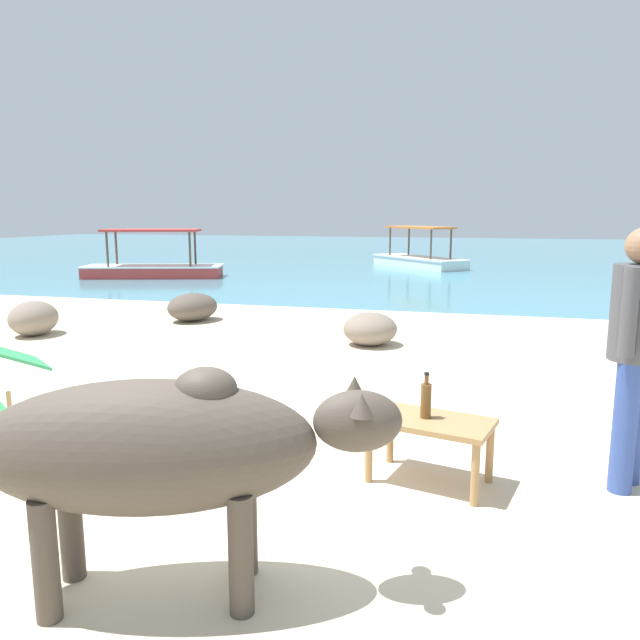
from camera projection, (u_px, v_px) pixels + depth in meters
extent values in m
cube|color=beige|center=(183.00, 470.00, 4.15)|extent=(18.00, 14.00, 0.04)
cube|color=teal|center=(435.00, 256.00, 25.08)|extent=(60.00, 36.00, 0.03)
cylinder|color=#4C4238|center=(246.00, 520.00, 2.89)|extent=(0.11, 0.11, 0.54)
cylinder|color=#4C4238|center=(241.00, 555.00, 2.59)|extent=(0.11, 0.11, 0.54)
cylinder|color=#4C4238|center=(71.00, 524.00, 2.84)|extent=(0.11, 0.11, 0.54)
cylinder|color=#4C4238|center=(45.00, 561.00, 2.55)|extent=(0.11, 0.11, 0.54)
ellipsoid|color=#4C4238|center=(147.00, 447.00, 2.64)|extent=(1.58, 0.98, 0.59)
ellipsoid|color=#4C4238|center=(358.00, 421.00, 2.67)|extent=(0.45, 0.35, 0.28)
cone|color=#4C4238|center=(354.00, 386.00, 2.79)|extent=(0.12, 0.12, 0.10)
cone|color=#4C4238|center=(362.00, 405.00, 2.51)|extent=(0.12, 0.12, 0.10)
ellipsoid|color=#4C4238|center=(205.00, 390.00, 2.61)|extent=(0.34, 0.31, 0.20)
cube|color=#A37A4C|center=(430.00, 422.00, 3.85)|extent=(0.84, 0.61, 0.04)
cylinder|color=#A37A4C|center=(490.00, 453.00, 3.88)|extent=(0.05, 0.05, 0.39)
cylinder|color=#A37A4C|center=(475.00, 474.00, 3.57)|extent=(0.05, 0.05, 0.39)
cylinder|color=#A37A4C|center=(390.00, 435.00, 4.20)|extent=(0.05, 0.05, 0.39)
cylinder|color=#A37A4C|center=(369.00, 453.00, 3.89)|extent=(0.05, 0.05, 0.39)
cylinder|color=brown|center=(426.00, 401.00, 3.84)|extent=(0.07, 0.07, 0.22)
cylinder|color=brown|center=(427.00, 380.00, 3.82)|extent=(0.03, 0.03, 0.06)
cylinder|color=black|center=(427.00, 374.00, 3.81)|extent=(0.03, 0.03, 0.02)
cylinder|color=#A37A4C|center=(10.00, 413.00, 4.74)|extent=(0.04, 0.04, 0.34)
cube|color=#339356|center=(13.00, 355.00, 4.93)|extent=(0.69, 0.68, 0.23)
cylinder|color=#334C99|center=(624.00, 428.00, 3.71)|extent=(0.14, 0.14, 0.82)
cylinder|color=#334C99|center=(633.00, 421.00, 3.85)|extent=(0.14, 0.14, 0.82)
cylinder|color=#4C4C51|center=(639.00, 313.00, 3.66)|extent=(0.32, 0.32, 0.58)
cylinder|color=#4C4C51|center=(629.00, 312.00, 3.50)|extent=(0.09, 0.09, 0.52)
ellipsoid|color=brown|center=(193.00, 307.00, 9.69)|extent=(0.94, 1.05, 0.44)
ellipsoid|color=gray|center=(34.00, 318.00, 8.55)|extent=(0.75, 0.86, 0.48)
ellipsoid|color=gray|center=(370.00, 329.00, 7.93)|extent=(0.95, 0.95, 0.43)
cube|color=#C63833|center=(153.00, 272.00, 16.49)|extent=(3.76, 2.07, 0.28)
cube|color=white|center=(153.00, 266.00, 16.47)|extent=(3.85, 2.14, 0.04)
cylinder|color=brown|center=(107.00, 250.00, 15.98)|extent=(0.06, 0.06, 0.95)
cylinder|color=brown|center=(116.00, 248.00, 16.74)|extent=(0.06, 0.06, 0.95)
cylinder|color=brown|center=(190.00, 250.00, 16.03)|extent=(0.06, 0.06, 0.95)
cylinder|color=brown|center=(195.00, 248.00, 16.79)|extent=(0.06, 0.06, 0.95)
cube|color=red|center=(151.00, 230.00, 16.30)|extent=(2.68, 1.61, 0.06)
cube|color=white|center=(419.00, 262.00, 19.67)|extent=(3.27, 3.38, 0.28)
cube|color=white|center=(419.00, 258.00, 19.64)|extent=(3.36, 3.47, 0.04)
cylinder|color=brown|center=(451.00, 245.00, 18.80)|extent=(0.06, 0.06, 0.95)
cylinder|color=brown|center=(431.00, 245.00, 18.44)|extent=(0.06, 0.06, 0.95)
cylinder|color=brown|center=(409.00, 242.00, 20.68)|extent=(0.06, 0.06, 0.95)
cylinder|color=brown|center=(390.00, 242.00, 20.32)|extent=(0.06, 0.06, 0.95)
cube|color=orange|center=(420.00, 227.00, 19.47)|extent=(2.41, 2.48, 0.06)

